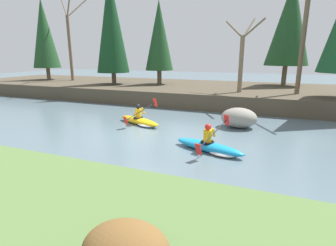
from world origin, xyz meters
name	(u,v)px	position (x,y,z in m)	size (l,w,h in m)	color
ground_plane	(142,135)	(0.00, 0.00, 0.00)	(90.00, 90.00, 0.00)	slate
riverbank_far	(203,92)	(0.00, 10.68, 0.51)	(44.00, 9.82, 1.01)	#4C4233
conifer_tree_far_left	(44,34)	(-15.72, 10.46, 5.35)	(2.53, 2.53, 7.54)	brown
conifer_tree_left	(111,23)	(-7.28, 9.17, 5.82)	(2.62, 2.62, 8.67)	brown
conifer_tree_mid_left	(159,36)	(-3.75, 10.53, 4.85)	(2.27, 2.27, 6.56)	brown
conifer_tree_centre	(290,23)	(5.84, 13.11, 5.72)	(3.24, 3.24, 7.87)	brown
bare_tree_upstream	(70,40)	(-12.87, 10.70, 4.71)	(4.29, 4.24, 7.86)	brown
bare_tree_mid_upstream	(242,57)	(3.09, 7.93, 3.22)	(2.62, 2.59, 4.67)	#7A664C
bare_tree_mid_downstream	(305,31)	(6.53, 8.47, 4.75)	(4.34, 4.29, 7.94)	brown
kayaker_lead	(211,147)	(3.24, -0.97, 0.20)	(2.76, 2.03, 1.20)	#1993D6
kayaker_middle	(141,121)	(-0.85, 1.51, 0.20)	(2.73, 1.98, 1.20)	yellow
boulder_midstream	(239,118)	(3.72, 2.78, 0.47)	(1.66, 1.30, 0.94)	gray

